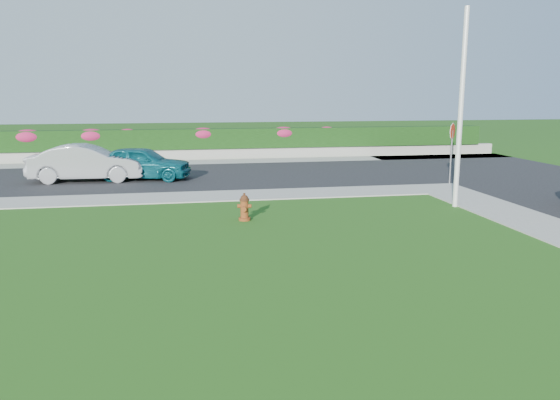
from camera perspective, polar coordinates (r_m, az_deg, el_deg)
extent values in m
plane|color=black|center=(11.37, 4.96, -7.70)|extent=(120.00, 120.00, 0.00)
cube|color=black|center=(24.73, -15.16, 2.26)|extent=(26.00, 8.00, 0.04)
cube|color=gray|center=(19.95, -19.16, -0.02)|extent=(24.00, 2.00, 0.04)
cube|color=gray|center=(22.05, 16.44, 1.15)|extent=(2.00, 2.00, 0.04)
cube|color=gray|center=(29.65, -6.65, 3.98)|extent=(34.00, 2.00, 0.04)
cube|color=gray|center=(31.11, -6.85, 4.83)|extent=(34.00, 0.40, 0.60)
cube|color=black|center=(31.13, -6.90, 6.40)|extent=(32.00, 0.90, 1.10)
cylinder|color=#521D0C|center=(15.99, -3.72, -1.99)|extent=(0.35, 0.35, 0.08)
cylinder|color=#521D0C|center=(15.93, -3.73, -0.92)|extent=(0.23, 0.23, 0.53)
cylinder|color=black|center=(15.87, -3.74, 0.02)|extent=(0.29, 0.29, 0.05)
sphere|color=black|center=(15.87, -3.75, 0.13)|extent=(0.23, 0.23, 0.23)
cylinder|color=black|center=(15.84, -3.75, 0.60)|extent=(0.07, 0.07, 0.07)
cylinder|color=#521D0C|center=(15.93, -4.28, -0.63)|extent=(0.12, 0.13, 0.11)
cylinder|color=#521D0C|center=(15.90, -3.19, -0.63)|extent=(0.12, 0.13, 0.11)
cylinder|color=#521D0C|center=(15.77, -3.78, -0.96)|extent=(0.17, 0.15, 0.15)
imported|color=#0D5663|center=(23.95, -14.28, 3.78)|extent=(4.43, 2.58, 1.42)
imported|color=#989B9F|center=(24.14, -19.51, 3.67)|extent=(4.68, 1.79, 1.52)
cylinder|color=silver|center=(18.46, 18.37, 8.96)|extent=(0.16, 0.16, 6.29)
cylinder|color=slate|center=(23.17, 17.43, 4.26)|extent=(0.06, 0.06, 2.20)
cylinder|color=red|center=(23.07, 17.58, 6.86)|extent=(0.47, 0.48, 0.64)
cylinder|color=white|center=(23.07, 17.58, 6.86)|extent=(0.48, 0.50, 0.68)
ellipsoid|color=#C02154|center=(31.95, -24.84, 6.03)|extent=(1.52, 0.98, 0.76)
ellipsoid|color=#C02154|center=(31.31, -19.09, 6.38)|extent=(1.48, 0.95, 0.74)
ellipsoid|color=#C02154|center=(31.07, -15.65, 6.70)|extent=(1.04, 0.67, 0.52)
ellipsoid|color=#C02154|center=(30.98, -8.05, 6.86)|extent=(1.40, 0.90, 0.70)
ellipsoid|color=#C02154|center=(31.50, 0.36, 7.03)|extent=(1.41, 0.90, 0.70)
ellipsoid|color=#C02154|center=(32.07, 4.90, 7.20)|extent=(1.03, 0.66, 0.52)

